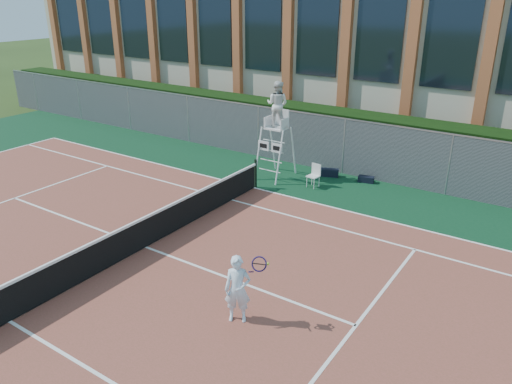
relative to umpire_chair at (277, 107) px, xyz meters
The scene contains 12 objects.
ground 7.57m from the umpire_chair, 90.01° to the right, with size 120.00×120.00×0.00m, color #233814.
apron 6.64m from the umpire_chair, 90.01° to the right, with size 36.00×20.00×0.01m, color #0B341C.
tennis_court 7.56m from the umpire_chair, 90.01° to the right, with size 23.77×10.97×0.02m, color brown.
tennis_net 7.39m from the umpire_chair, 90.01° to the right, with size 0.10×11.30×1.10m.
fence 2.40m from the umpire_chair, 90.03° to the left, with size 40.00×0.06×2.20m, color #595E60, non-canonical shape.
hedge 3.38m from the umpire_chair, 90.02° to the left, with size 40.00×1.40×2.20m, color black.
building 10.99m from the umpire_chair, 90.00° to the left, with size 45.00×10.60×8.22m.
umpire_chair is the anchor object (origin of this frame).
plastic_chair 2.84m from the umpire_chair, ahead, with size 0.45×0.45×0.86m.
sports_bag_near 3.32m from the umpire_chair, 33.49° to the left, with size 0.70×0.28×0.30m, color black.
sports_bag_far 4.33m from the umpire_chair, 22.63° to the left, with size 0.59×0.25×0.23m, color black.
tennis_player 9.47m from the umpire_chair, 63.44° to the right, with size 0.95×0.73×1.59m.
Camera 1 is at (9.58, -8.63, 6.81)m, focal length 35.00 mm.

